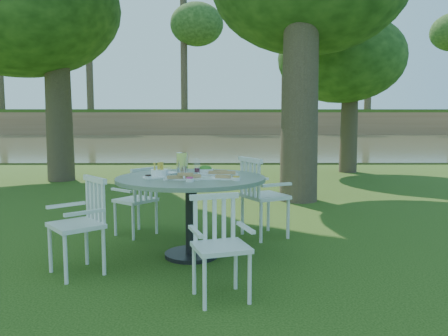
{
  "coord_description": "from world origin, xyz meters",
  "views": [
    {
      "loc": [
        -0.04,
        -4.97,
        1.41
      ],
      "look_at": [
        0.0,
        0.2,
        0.85
      ],
      "focal_mm": 35.0,
      "sensor_mm": 36.0,
      "label": 1
    }
  ],
  "objects": [
    {
      "name": "table",
      "position": [
        -0.34,
        -0.53,
        0.7
      ],
      "size": [
        1.53,
        1.53,
        0.84
      ],
      "color": "black",
      "rests_on": "ground"
    },
    {
      "name": "chair_nw",
      "position": [
        -1.02,
        0.29,
        0.5
      ],
      "size": [
        0.58,
        0.58,
        0.85
      ],
      "rotation": [
        0.0,
        0.0,
        -2.24
      ],
      "color": "white",
      "rests_on": "ground"
    },
    {
      "name": "tableware",
      "position": [
        -0.41,
        -0.46,
        0.89
      ],
      "size": [
        0.98,
        0.81,
        0.24
      ],
      "color": "white",
      "rests_on": "table"
    },
    {
      "name": "chair_ne",
      "position": [
        0.41,
        0.21,
        0.57
      ],
      "size": [
        0.63,
        0.65,
        0.97
      ],
      "rotation": [
        0.0,
        0.0,
        -4.24
      ],
      "color": "white",
      "rests_on": "ground"
    },
    {
      "name": "chair_se",
      "position": [
        -0.06,
        -1.55,
        0.48
      ],
      "size": [
        0.51,
        0.49,
        0.82
      ],
      "rotation": [
        0.0,
        0.0,
        0.31
      ],
      "color": "white",
      "rests_on": "ground"
    },
    {
      "name": "chair_sw",
      "position": [
        -1.3,
        -0.99,
        0.52
      ],
      "size": [
        0.61,
        0.61,
        0.89
      ],
      "rotation": [
        0.0,
        0.0,
        -0.88
      ],
      "color": "white",
      "rests_on": "ground"
    },
    {
      "name": "far_bank",
      "position": [
        0.28,
        41.12,
        7.25
      ],
      "size": [
        100.0,
        18.0,
        15.2
      ],
      "color": "#8A5E40",
      "rests_on": "ground"
    },
    {
      "name": "ground",
      "position": [
        0.0,
        0.0,
        0.0
      ],
      "size": [
        140.0,
        140.0,
        0.0
      ],
      "primitive_type": "plane",
      "color": "#1C380B",
      "rests_on": "ground"
    },
    {
      "name": "river",
      "position": [
        0.0,
        23.0,
        0.0
      ],
      "size": [
        100.0,
        28.0,
        0.12
      ],
      "primitive_type": "cube",
      "color": "#3A3D24",
      "rests_on": "ground"
    }
  ]
}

